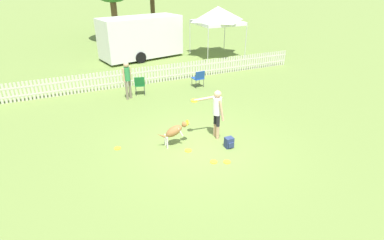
% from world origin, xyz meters
% --- Properties ---
extents(ground_plane, '(240.00, 240.00, 0.00)m').
position_xyz_m(ground_plane, '(0.00, 0.00, 0.00)').
color(ground_plane, olive).
extents(handler_person, '(0.95, 0.69, 1.68)m').
position_xyz_m(handler_person, '(0.71, 0.25, 1.05)').
color(handler_person, tan).
rests_on(handler_person, ground_plane).
extents(leaping_dog, '(1.09, 0.35, 0.83)m').
position_xyz_m(leaping_dog, '(-0.72, 0.32, 0.52)').
color(leaping_dog, olive).
rests_on(leaping_dog, ground_plane).
extents(frisbee_near_handler, '(0.21, 0.21, 0.02)m').
position_xyz_m(frisbee_near_handler, '(-0.04, -1.06, 0.01)').
color(frisbee_near_handler, yellow).
rests_on(frisbee_near_handler, ground_plane).
extents(frisbee_near_dog, '(0.21, 0.21, 0.02)m').
position_xyz_m(frisbee_near_dog, '(-0.47, -0.17, 0.01)').
color(frisbee_near_dog, yellow).
rests_on(frisbee_near_dog, ground_plane).
extents(frisbee_midfield, '(0.21, 0.21, 0.02)m').
position_xyz_m(frisbee_midfield, '(-2.46, 0.87, 0.01)').
color(frisbee_midfield, yellow).
rests_on(frisbee_midfield, ground_plane).
extents(frisbee_far_scatter, '(0.21, 0.21, 0.02)m').
position_xyz_m(frisbee_far_scatter, '(0.31, -1.22, 0.01)').
color(frisbee_far_scatter, yellow).
rests_on(frisbee_far_scatter, ground_plane).
extents(backpack_on_grass, '(0.26, 0.25, 0.34)m').
position_xyz_m(backpack_on_grass, '(0.80, -0.51, 0.17)').
color(backpack_on_grass, navy).
rests_on(backpack_on_grass, ground_plane).
extents(picket_fence, '(17.75, 0.04, 0.88)m').
position_xyz_m(picket_fence, '(-0.00, 6.52, 0.44)').
color(picket_fence, beige).
rests_on(picket_fence, ground_plane).
extents(folding_chair_blue_left, '(0.55, 0.56, 0.89)m').
position_xyz_m(folding_chair_blue_left, '(-0.53, 5.16, 0.53)').
color(folding_chair_blue_left, '#333338').
rests_on(folding_chair_blue_left, ground_plane).
extents(folding_chair_center, '(0.53, 0.55, 0.83)m').
position_xyz_m(folding_chair_center, '(2.36, 5.02, 0.50)').
color(folding_chair_center, '#333338').
rests_on(folding_chair_center, ground_plane).
extents(canopy_tent_main, '(2.78, 2.78, 3.16)m').
position_xyz_m(canopy_tent_main, '(6.18, 10.24, 2.61)').
color(canopy_tent_main, silver).
rests_on(canopy_tent_main, ground_plane).
extents(spectator_standing, '(0.39, 0.27, 1.66)m').
position_xyz_m(spectator_standing, '(-1.11, 4.91, 1.01)').
color(spectator_standing, '#7A705B').
rests_on(spectator_standing, ground_plane).
extents(equipment_trailer, '(6.02, 3.10, 2.61)m').
position_xyz_m(equipment_trailer, '(1.40, 11.66, 1.37)').
color(equipment_trailer, white).
rests_on(equipment_trailer, ground_plane).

